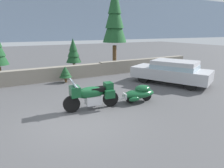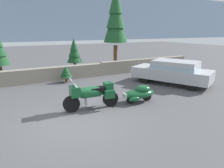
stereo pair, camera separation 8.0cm
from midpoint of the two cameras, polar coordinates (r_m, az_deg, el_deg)
name	(u,v)px [view 2 (the right image)]	position (r m, az deg, el deg)	size (l,w,h in m)	color
ground_plane	(78,121)	(7.32, -9.39, -10.44)	(80.00, 80.00, 0.00)	#4C4C4F
stone_guard_wall	(55,74)	(13.35, -15.80, 2.77)	(24.00, 0.56, 0.93)	gray
distant_ridgeline	(3,19)	(102.89, -28.38, 15.92)	(240.00, 80.00, 16.00)	#7F93AD
touring_motorcycle	(91,94)	(8.14, -5.59, -2.96)	(2.31, 0.88, 1.33)	black
car_shaped_trailer	(139,93)	(9.06, 7.98, -2.57)	(2.23, 0.87, 0.76)	black
sedan_at_right_edge	(173,71)	(12.52, 16.94, 3.50)	(3.62, 4.84, 1.41)	black
pine_tree_tall	(116,17)	(16.84, 1.17, 18.56)	(1.94, 1.94, 6.68)	brown
pine_tree_far_right	(74,52)	(15.12, -10.50, 9.00)	(1.09, 1.09, 2.59)	brown
pine_sapling_near	(66,72)	(12.70, -12.73, 3.26)	(0.77, 0.77, 1.00)	brown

